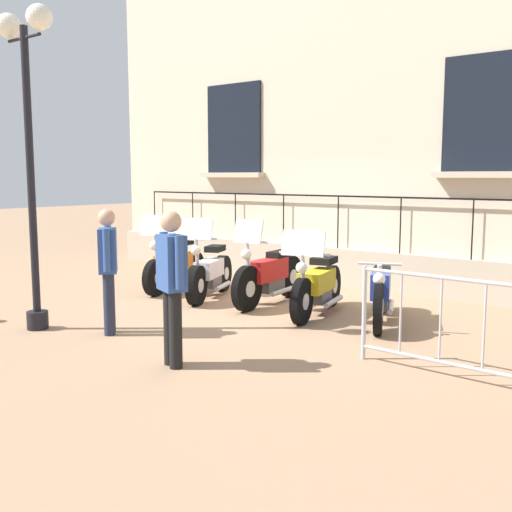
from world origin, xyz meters
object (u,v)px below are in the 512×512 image
motorcycle_orange (175,266)px  pedestrian_standing (108,264)px  motorcycle_white (210,273)px  motorcycle_blue (381,292)px  lamppost (28,121)px  motorcycle_yellow (317,286)px  crowd_barrier (462,325)px  pedestrian_walking (172,280)px  motorcycle_red (269,276)px

motorcycle_orange → pedestrian_standing: (2.66, 1.52, 0.47)m
motorcycle_white → pedestrian_standing: pedestrian_standing is taller
motorcycle_blue → lamppost: (3.13, -3.46, 2.29)m
pedestrian_standing → motorcycle_yellow: bearing=149.0°
crowd_barrier → motorcycle_orange: bearing=-106.2°
pedestrian_walking → pedestrian_standing: bearing=-105.5°
motorcycle_white → motorcycle_blue: bearing=93.0°
motorcycle_red → crowd_barrier: size_ratio=0.90×
motorcycle_orange → motorcycle_white: 0.98m
motorcycle_yellow → motorcycle_white: bearing=-89.1°
lamppost → pedestrian_walking: lamppost is taller
pedestrian_walking → motorcycle_orange: bearing=-134.6°
motorcycle_red → crowd_barrier: bearing=64.5°
motorcycle_blue → crowd_barrier: 2.42m
motorcycle_red → motorcycle_yellow: 1.05m
lamppost → pedestrian_standing: (-0.44, 0.96, -1.82)m
motorcycle_blue → motorcycle_white: bearing=-87.0°
motorcycle_blue → pedestrian_standing: pedestrian_standing is taller
crowd_barrier → pedestrian_standing: (0.99, -4.22, 0.34)m
motorcycle_red → motorcycle_yellow: motorcycle_red is taller
motorcycle_blue → pedestrian_walking: bearing=-15.4°
motorcycle_white → motorcycle_blue: size_ratio=0.95×
pedestrian_standing → motorcycle_blue: bearing=137.1°
motorcycle_orange → lamppost: bearing=10.3°
motorcycle_red → motorcycle_orange: bearing=-87.2°
motorcycle_orange → pedestrian_walking: 4.46m
motorcycle_red → lamppost: bearing=-24.7°
pedestrian_standing → motorcycle_red: bearing=169.5°
motorcycle_orange → motorcycle_red: size_ratio=0.91×
motorcycle_red → pedestrian_standing: size_ratio=1.26×
motorcycle_white → motorcycle_yellow: 2.09m
motorcycle_orange → motorcycle_white: bearing=82.1°
lamppost → motorcycle_white: bearing=172.2°
motorcycle_yellow → crowd_barrier: bearing=59.7°
lamppost → motorcycle_orange: bearing=-169.7°
motorcycle_red → lamppost: size_ratio=0.50×
motorcycle_red → motorcycle_yellow: (0.20, 1.03, -0.01)m
motorcycle_red → motorcycle_blue: motorcycle_red is taller
motorcycle_yellow → pedestrian_standing: bearing=-31.0°
motorcycle_orange → lamppost: 3.89m
motorcycle_yellow → lamppost: size_ratio=0.47×
motorcycle_orange → crowd_barrier: motorcycle_orange is taller
motorcycle_blue → lamppost: 5.20m
motorcycle_blue → crowd_barrier: size_ratio=0.84×
motorcycle_white → motorcycle_orange: bearing=-97.9°
motorcycle_orange → pedestrian_walking: bearing=45.4°
motorcycle_orange → motorcycle_yellow: bearing=88.1°
motorcycle_blue → pedestrian_standing: (2.69, -2.50, 0.47)m
motorcycle_blue → pedestrian_standing: bearing=-42.9°
motorcycle_orange → pedestrian_standing: bearing=29.8°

